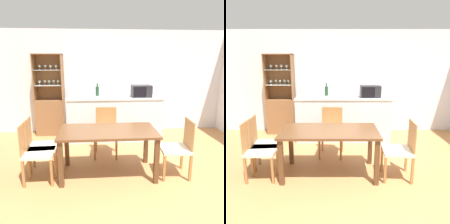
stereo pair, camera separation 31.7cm
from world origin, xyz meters
The scene contains 11 objects.
ground_plane centered at (0.00, 0.00, 0.00)m, with size 18.00×18.00×0.00m, color #B27A47.
wall_back centered at (0.00, 2.63, 1.27)m, with size 6.80×0.06×2.55m.
kitchen_counter centered at (-0.31, 1.91, 0.50)m, with size 2.14×0.60×1.00m.
display_cabinet centered at (-1.86, 2.42, 0.59)m, with size 0.68×0.38×1.97m.
dining_table centered at (-0.56, 0.30, 0.64)m, with size 1.52×0.81×0.74m.
dining_chair_side_right_near centered at (0.54, 0.17, 0.47)m, with size 0.47×0.47×0.92m.
dining_chair_side_left_near centered at (-1.66, 0.17, 0.47)m, with size 0.45×0.45×0.92m.
dining_chair_head_far centered at (-0.56, 1.04, 0.47)m, with size 0.47×0.47×0.92m.
dining_chair_side_left_far centered at (-1.66, 0.42, 0.47)m, with size 0.47×0.47×0.92m.
microwave centered at (0.30, 1.91, 1.13)m, with size 0.44×0.33×0.27m.
wine_bottle centered at (-0.70, 2.14, 1.12)m, with size 0.08×0.08×0.30m.
Camera 1 is at (-0.75, -2.97, 1.81)m, focal length 35.00 mm.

